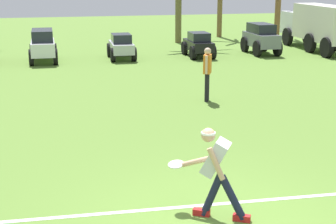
{
  "coord_description": "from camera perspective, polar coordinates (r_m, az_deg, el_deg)",
  "views": [
    {
      "loc": [
        -2.29,
        -6.43,
        3.57
      ],
      "look_at": [
        0.05,
        3.28,
        0.9
      ],
      "focal_mm": 55.0,
      "sensor_mm": 36.0,
      "label": 1
    }
  ],
  "objects": [
    {
      "name": "frisbee_thrower",
      "position": [
        7.7,
        5.33,
        -6.24
      ],
      "size": [
        0.91,
        0.81,
        1.4
      ],
      "color": "#191E38",
      "rests_on": "ground_plane"
    },
    {
      "name": "teammate_near_sideline",
      "position": [
        14.89,
        4.38,
        4.76
      ],
      "size": [
        0.33,
        0.47,
        1.56
      ],
      "color": "black",
      "rests_on": "ground_plane"
    },
    {
      "name": "parked_car_slot_c",
      "position": [
        22.67,
        -5.2,
        7.29
      ],
      "size": [
        1.15,
        2.23,
        1.1
      ],
      "color": "#B7BABF",
      "rests_on": "ground_plane"
    },
    {
      "name": "parked_car_slot_e",
      "position": [
        24.43,
        10.27,
        8.09
      ],
      "size": [
        1.19,
        2.36,
        1.4
      ],
      "color": "slate",
      "rests_on": "ground_plane"
    },
    {
      "name": "frisbee_in_flight",
      "position": [
        8.07,
        0.9,
        -5.82
      ],
      "size": [
        0.35,
        0.35,
        0.07
      ],
      "color": "white"
    },
    {
      "name": "field_line_paint",
      "position": [
        8.37,
        3.71,
        -10.28
      ],
      "size": [
        20.16,
        1.05,
        0.01
      ],
      "primitive_type": "cube",
      "rotation": [
        0.0,
        0.0,
        -0.05
      ],
      "color": "white",
      "rests_on": "ground_plane"
    },
    {
      "name": "parked_car_slot_d",
      "position": [
        23.22,
        3.39,
        7.51
      ],
      "size": [
        1.14,
        2.22,
        1.1
      ],
      "color": "black",
      "rests_on": "ground_plane"
    },
    {
      "name": "parked_car_slot_b",
      "position": [
        22.46,
        -13.7,
        7.27
      ],
      "size": [
        1.16,
        2.41,
        1.34
      ],
      "color": "silver",
      "rests_on": "ground_plane"
    },
    {
      "name": "box_truck",
      "position": [
        26.11,
        16.17,
        9.25
      ],
      "size": [
        1.64,
        5.95,
        2.2
      ],
      "color": "silver",
      "rests_on": "ground_plane"
    }
  ]
}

